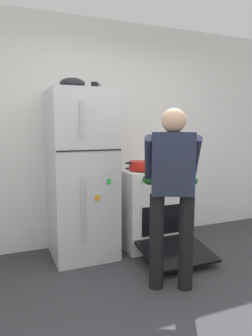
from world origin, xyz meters
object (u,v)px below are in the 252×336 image
at_px(refrigerator, 82,175).
at_px(coffee_mug, 95,87).
at_px(person_cook, 172,183).
at_px(mixing_bowl, 72,84).
at_px(red_pot, 140,166).
at_px(pepper_mill, 164,160).
at_px(stove_range, 151,208).

xyz_separation_m(refrigerator, coffee_mug, (0.18, 0.05, 0.96)).
bearing_deg(person_cook, mixing_bowl, 122.15).
bearing_deg(red_pot, coffee_mug, 168.97).
distance_m(red_pot, coffee_mug, 1.03).
bearing_deg(coffee_mug, person_cook, -70.73).
bearing_deg(pepper_mill, red_pot, -151.48).
distance_m(stove_range, person_cook, 1.15).
height_order(refrigerator, stove_range, refrigerator).
xyz_separation_m(refrigerator, person_cook, (0.55, -1.00, 0.04)).
bearing_deg(pepper_mill, person_cook, -116.65).
bearing_deg(stove_range, coffee_mug, 174.23).
bearing_deg(mixing_bowl, person_cook, -57.85).
bearing_deg(refrigerator, mixing_bowl, 179.79).
distance_m(refrigerator, stove_range, 0.97).
bearing_deg(person_cook, stove_range, 72.85).
relative_size(stove_range, mixing_bowl, 4.63).
xyz_separation_m(stove_range, red_pot, (-0.16, -0.03, 0.53)).
bearing_deg(refrigerator, person_cook, -61.23).
distance_m(stove_range, pepper_mill, 0.67).
bearing_deg(stove_range, refrigerator, 178.81).
bearing_deg(stove_range, person_cook, -107.15).
bearing_deg(coffee_mug, red_pot, -11.03).
distance_m(refrigerator, red_pot, 0.70).
relative_size(person_cook, mixing_bowl, 6.02).
height_order(stove_range, pepper_mill, pepper_mill).
xyz_separation_m(red_pot, coffee_mug, (-0.51, 0.10, 0.89)).
relative_size(refrigerator, mixing_bowl, 6.90).
height_order(refrigerator, coffee_mug, coffee_mug).
bearing_deg(mixing_bowl, pepper_mill, 9.20).
height_order(person_cook, mixing_bowl, mixing_bowl).
distance_m(person_cook, coffee_mug, 1.45).
distance_m(stove_range, coffee_mug, 1.58).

